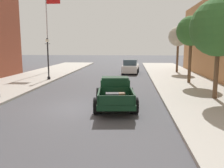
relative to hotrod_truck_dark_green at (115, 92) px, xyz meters
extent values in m
plane|color=#47474C|center=(-1.77, -0.67, -0.75)|extent=(140.00, 140.00, 0.00)
cube|color=#ADA89E|center=(5.48, -0.67, -0.68)|extent=(5.50, 64.00, 0.15)
cube|color=black|center=(0.03, -0.24, -0.21)|extent=(2.21, 5.04, 0.24)
cube|color=black|center=(-0.01, 0.11, 0.31)|extent=(1.66, 1.24, 0.80)
cube|color=black|center=(0.00, 0.06, 0.77)|extent=(1.52, 1.07, 0.12)
cube|color=#3D4C5B|center=(-0.06, 0.67, 0.47)|extent=(1.32, 0.16, 0.44)
cube|color=black|center=(-0.13, 1.40, 0.17)|extent=(1.46, 1.62, 0.52)
cube|color=silver|center=(-0.21, 2.20, 0.15)|extent=(0.69, 0.16, 0.47)
cube|color=black|center=(0.16, -1.64, -0.07)|extent=(1.88, 2.25, 0.04)
cube|color=black|center=(-0.65, -1.71, 0.15)|extent=(0.28, 2.10, 0.44)
cube|color=black|center=(0.96, -1.56, 0.15)|extent=(0.28, 2.10, 0.44)
cube|color=black|center=(0.25, -2.64, 0.15)|extent=(1.62, 0.23, 0.44)
cube|color=black|center=(0.06, -0.63, 0.15)|extent=(1.62, 0.23, 0.44)
cylinder|color=black|center=(-1.00, 1.01, -0.35)|extent=(0.43, 0.83, 0.80)
cylinder|color=silver|center=(-1.18, 1.00, -0.35)|extent=(0.07, 0.65, 0.66)
cylinder|color=silver|center=(-1.19, 1.00, -0.35)|extent=(0.04, 0.24, 0.24)
cylinder|color=black|center=(0.79, 1.18, -0.35)|extent=(0.43, 0.83, 0.80)
cylinder|color=silver|center=(0.98, 1.20, -0.35)|extent=(0.07, 0.65, 0.66)
cylinder|color=silver|center=(0.99, 1.20, -0.35)|extent=(0.04, 0.24, 0.24)
cylinder|color=black|center=(-0.74, -1.67, -0.35)|extent=(0.43, 0.83, 0.80)
cylinder|color=silver|center=(-0.93, -1.69, -0.35)|extent=(0.07, 0.65, 0.66)
cylinder|color=silver|center=(-0.94, -1.69, -0.35)|extent=(0.04, 0.24, 0.24)
cylinder|color=black|center=(1.05, -1.50, -0.35)|extent=(0.43, 0.83, 0.80)
cylinder|color=silver|center=(1.23, -1.48, -0.35)|extent=(0.07, 0.65, 0.66)
cylinder|color=silver|center=(1.24, -1.48, -0.35)|extent=(0.04, 0.24, 0.24)
cube|color=#2D2D33|center=(0.01, -2.00, 0.15)|extent=(0.64, 0.49, 0.40)
cube|color=#3D2D1E|center=(0.01, -2.00, 0.15)|extent=(0.62, 0.11, 0.42)
cube|color=brown|center=(0.35, -1.32, 0.09)|extent=(0.50, 0.41, 0.28)
cube|color=silver|center=(0.71, 15.66, -0.14)|extent=(2.02, 4.41, 0.80)
cube|color=#384C5B|center=(0.70, 15.51, 0.58)|extent=(1.66, 2.10, 0.64)
cylinder|color=black|center=(-0.02, 17.01, -0.42)|extent=(0.27, 0.67, 0.66)
cylinder|color=black|center=(1.63, 16.89, -0.42)|extent=(0.27, 0.67, 0.66)
cylinder|color=black|center=(-0.21, 14.43, -0.42)|extent=(0.27, 0.67, 0.66)
cylinder|color=black|center=(1.44, 14.32, -0.42)|extent=(0.27, 0.67, 0.66)
cylinder|color=black|center=(-6.88, 8.81, -0.48)|extent=(0.28, 0.28, 0.24)
cylinder|color=black|center=(-6.88, 8.81, 1.24)|extent=(0.12, 0.12, 3.20)
cylinder|color=black|center=(-6.88, 8.81, 2.69)|extent=(0.50, 0.04, 0.04)
sphere|color=silver|center=(-6.88, 8.81, 3.00)|extent=(0.32, 0.32, 0.32)
cone|color=black|center=(-6.88, 8.81, 3.18)|extent=(0.24, 0.24, 0.14)
cylinder|color=#B2B2B7|center=(-9.06, 14.92, 3.90)|extent=(0.12, 0.12, 9.00)
cylinder|color=brown|center=(5.87, 1.69, 0.85)|extent=(0.26, 0.26, 2.91)
sphere|color=#33662D|center=(5.87, 1.69, 3.55)|extent=(3.34, 3.34, 3.34)
cylinder|color=brown|center=(5.77, 7.93, 1.10)|extent=(0.26, 0.26, 3.41)
sphere|color=#33662D|center=(5.77, 7.93, 3.73)|extent=(2.48, 2.48, 2.48)
cylinder|color=brown|center=(6.24, 16.25, 1.07)|extent=(0.26, 0.26, 3.34)
sphere|color=#ADA893|center=(6.24, 16.25, 3.60)|extent=(2.31, 2.31, 2.31)
camera|label=1|loc=(0.93, -12.83, 2.53)|focal=38.33mm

